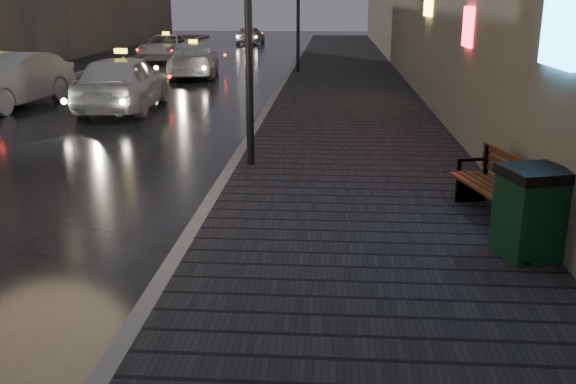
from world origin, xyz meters
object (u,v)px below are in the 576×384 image
at_px(bench, 500,186).
at_px(taxi_mid, 194,60).
at_px(car_left_mid, 8,81).
at_px(taxi_far, 167,47).
at_px(car_far, 250,35).
at_px(trash_bin, 531,212).
at_px(taxi_near, 123,82).

xyz_separation_m(bench, taxi_mid, (-8.21, 17.81, 0.09)).
xyz_separation_m(car_left_mid, taxi_far, (0.83, 15.53, -0.13)).
xyz_separation_m(taxi_mid, car_far, (-0.15, 19.69, -0.05)).
height_order(trash_bin, taxi_far, taxi_far).
distance_m(car_left_mid, taxi_far, 15.55).
bearing_deg(taxi_mid, bench, 107.20).
bearing_deg(taxi_far, car_far, 77.49).
xyz_separation_m(trash_bin, taxi_far, (-11.27, 26.72, -0.05)).
bearing_deg(car_left_mid, taxi_mid, 72.18).
distance_m(bench, trash_bin, 1.49).
bearing_deg(taxi_near, taxi_far, -82.76).
bearing_deg(bench, taxi_near, 117.50).
bearing_deg(bench, car_left_mid, 126.74).
bearing_deg(car_far, trash_bin, 109.04).
height_order(taxi_mid, taxi_far, taxi_mid).
height_order(taxi_near, car_left_mid, taxi_near).
relative_size(bench, taxi_near, 0.38).
bearing_deg(taxi_far, taxi_near, -79.33).
xyz_separation_m(taxi_near, car_left_mid, (-3.58, 0.26, -0.02)).
bearing_deg(trash_bin, car_left_mid, 120.89).
distance_m(bench, taxi_near, 12.72).
bearing_deg(trash_bin, taxi_mid, 96.72).
distance_m(bench, car_left_mid, 15.51).
height_order(trash_bin, car_left_mid, car_left_mid).
xyz_separation_m(car_left_mid, car_far, (3.73, 27.80, -0.16)).
height_order(bench, taxi_mid, taxi_mid).
bearing_deg(taxi_far, car_left_mid, -92.28).
bearing_deg(car_left_mid, car_far, 90.14).
relative_size(taxi_mid, taxi_far, 1.00).
xyz_separation_m(bench, taxi_near, (-8.52, 9.45, 0.22)).
bearing_deg(car_left_mid, taxi_near, 3.68).
height_order(taxi_near, car_far, taxi_near).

